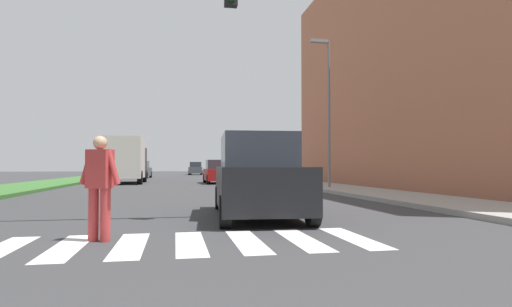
{
  "coord_description": "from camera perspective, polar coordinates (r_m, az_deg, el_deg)",
  "views": [
    {
      "loc": [
        0.21,
        0.89,
        1.21
      ],
      "look_at": [
        3.06,
        15.81,
        1.65
      ],
      "focal_mm": 29.79,
      "sensor_mm": 36.0,
      "label": 1
    }
  ],
  "objects": [
    {
      "name": "street_lamp_right",
      "position": [
        21.98,
        9.52,
        7.21
      ],
      "size": [
        1.02,
        0.24,
        7.5
      ],
      "color": "slate",
      "rests_on": "sidewalk_right"
    },
    {
      "name": "sedan_midblock",
      "position": [
        29.69,
        -5.08,
        -2.54
      ],
      "size": [
        1.88,
        4.41,
        1.63
      ],
      "color": "maroon",
      "rests_on": "ground_plane"
    },
    {
      "name": "sedan_distant",
      "position": [
        43.76,
        -15.31,
        -2.17
      ],
      "size": [
        2.14,
        4.15,
        1.71
      ],
      "color": "#474C51",
      "rests_on": "ground_plane"
    },
    {
      "name": "sidewalk_right",
      "position": [
        28.33,
        5.95,
        -3.96
      ],
      "size": [
        3.0,
        64.0,
        0.15
      ],
      "primitive_type": "cube",
      "color": "#9E9991",
      "rests_on": "ground_plane"
    },
    {
      "name": "apartment_block_right",
      "position": [
        27.7,
        27.73,
        11.04
      ],
      "size": [
        12.21,
        28.66,
        14.43
      ],
      "primitive_type": "cube",
      "color": "#B76B4C",
      "rests_on": "ground_plane"
    },
    {
      "name": "crosswalk",
      "position": [
        6.83,
        -12.69,
        -11.78
      ],
      "size": [
        6.75,
        2.2,
        0.01
      ],
      "color": "silver",
      "rests_on": "ground_plane"
    },
    {
      "name": "pedestrian_performer",
      "position": [
        7.27,
        -20.25,
        -3.73
      ],
      "size": [
        0.71,
        0.41,
        1.69
      ],
      "color": "#B23333",
      "rests_on": "ground_plane"
    },
    {
      "name": "median_strip",
      "position": [
        28.27,
        -27.17,
        -3.79
      ],
      "size": [
        3.66,
        64.0,
        0.15
      ],
      "primitive_type": "cube",
      "color": "#386B2D",
      "rests_on": "ground_plane"
    },
    {
      "name": "ground_plane",
      "position": [
        29.13,
        -11.24,
        -4.02
      ],
      "size": [
        140.0,
        140.0,
        0.0
      ],
      "primitive_type": "plane",
      "color": "#38383A"
    },
    {
      "name": "sedan_far_horizon",
      "position": [
        58.61,
        -8.09,
        -2.06
      ],
      "size": [
        2.17,
        4.66,
        1.75
      ],
      "color": "#474C51",
      "rests_on": "ground_plane"
    },
    {
      "name": "truck_box_delivery",
      "position": [
        30.72,
        -16.97,
        -0.81
      ],
      "size": [
        2.4,
        6.2,
        3.1
      ],
      "color": "black",
      "rests_on": "ground_plane"
    },
    {
      "name": "suv_crossing",
      "position": [
        10.24,
        0.23,
        -3.22
      ],
      "size": [
        2.27,
        4.72,
        1.97
      ],
      "color": "black",
      "rests_on": "ground_plane"
    }
  ]
}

